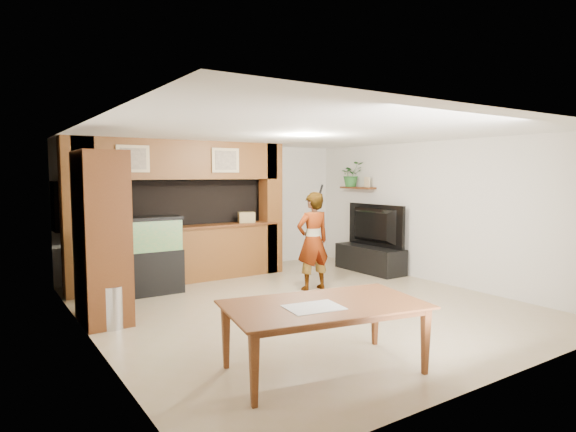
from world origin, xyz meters
TOP-DOWN VIEW (x-y plane):
  - floor at (0.00, 0.00)m, footprint 6.50×6.50m
  - ceiling at (0.00, 0.00)m, footprint 6.50×6.50m
  - wall_back at (0.00, 3.25)m, footprint 6.00×0.00m
  - wall_left at (-3.00, 0.00)m, footprint 0.00×6.50m
  - wall_right at (3.00, 0.00)m, footprint 0.00×6.50m
  - partition at (-0.95, 2.64)m, footprint 4.20×0.99m
  - wall_clock at (-2.97, 1.00)m, footprint 0.05×0.25m
  - wall_shelf at (2.85, 1.95)m, footprint 0.25×0.90m
  - pantry_cabinet at (-2.70, 0.82)m, footprint 0.58×0.94m
  - trash_can at (-2.67, 0.46)m, footprint 0.31×0.31m
  - aquarium at (-1.77, 1.95)m, footprint 1.17×0.44m
  - tv_stand at (2.65, 1.33)m, footprint 0.57×1.55m
  - television at (2.65, 1.33)m, footprint 0.24×1.50m
  - photo_frame at (2.85, 1.65)m, footprint 0.05×0.16m
  - potted_plant at (2.82, 2.13)m, footprint 0.53×0.47m
  - person at (0.74, 0.71)m, footprint 0.65×0.45m
  - microphone at (0.79, 0.55)m, footprint 0.04×0.10m
  - dining_table at (-1.23, -2.17)m, footprint 2.17×1.47m
  - newspaper_a at (-1.41, -2.20)m, footprint 0.59×0.47m
  - counter_box at (0.39, 2.45)m, footprint 0.36×0.29m

SIDE VIEW (x-z plane):
  - floor at x=0.00m, z-range 0.00..0.00m
  - tv_stand at x=2.65m, z-range 0.00..0.52m
  - trash_can at x=-2.67m, z-range 0.00..0.56m
  - dining_table at x=-1.23m, z-range 0.00..0.70m
  - aquarium at x=-1.77m, z-range -0.01..1.28m
  - newspaper_a at x=-1.41m, z-range 0.70..0.71m
  - person at x=0.74m, z-range 0.00..1.69m
  - television at x=2.65m, z-range 0.52..1.38m
  - counter_box at x=0.39m, z-range 1.04..1.25m
  - pantry_cabinet at x=-2.70m, z-range 0.00..2.30m
  - wall_back at x=0.00m, z-range -1.70..4.30m
  - wall_left at x=-3.00m, z-range -1.95..4.55m
  - wall_right at x=3.00m, z-range -1.95..4.55m
  - partition at x=-0.95m, z-range 0.01..2.61m
  - wall_shelf at x=2.85m, z-range 1.68..1.72m
  - microphone at x=0.79m, z-range 1.66..1.82m
  - photo_frame at x=2.85m, z-range 1.72..1.93m
  - wall_clock at x=-2.97m, z-range 1.77..2.02m
  - potted_plant at x=2.82m, z-range 1.72..2.26m
  - ceiling at x=0.00m, z-range 2.60..2.60m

